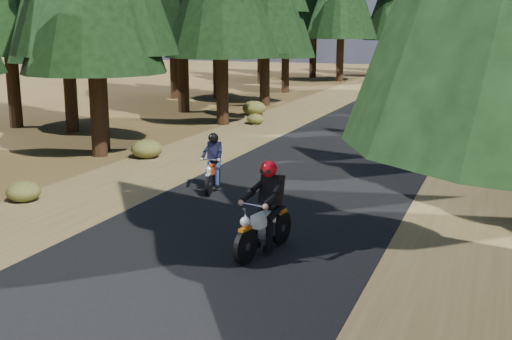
{
  "coord_description": "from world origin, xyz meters",
  "views": [
    {
      "loc": [
        4.87,
        -11.01,
        4.12
      ],
      "look_at": [
        0.0,
        1.5,
        1.1
      ],
      "focal_mm": 45.0,
      "sensor_mm": 36.0,
      "label": 1
    }
  ],
  "objects": [
    {
      "name": "shoulder_r",
      "position": [
        4.6,
        5.0,
        0.0
      ],
      "size": [
        3.2,
        100.0,
        0.01
      ],
      "primitive_type": "cube",
      "color": "brown",
      "rests_on": "ground"
    },
    {
      "name": "understory_shrubs",
      "position": [
        0.84,
        6.68,
        0.28
      ],
      "size": [
        15.18,
        31.82,
        0.66
      ],
      "color": "#474C1E",
      "rests_on": "ground"
    },
    {
      "name": "rider_lead",
      "position": [
        0.93,
        -0.49,
        0.58
      ],
      "size": [
        0.93,
        2.01,
        1.73
      ],
      "rotation": [
        0.0,
        0.0,
        2.96
      ],
      "color": "white",
      "rests_on": "road"
    },
    {
      "name": "shoulder_l",
      "position": [
        -4.6,
        5.0,
        0.0
      ],
      "size": [
        3.2,
        100.0,
        0.01
      ],
      "primitive_type": "cube",
      "color": "brown",
      "rests_on": "ground"
    },
    {
      "name": "road",
      "position": [
        0.0,
        5.0,
        0.01
      ],
      "size": [
        6.0,
        100.0,
        0.01
      ],
      "primitive_type": "cube",
      "color": "black",
      "rests_on": "ground"
    },
    {
      "name": "rider_follow",
      "position": [
        -1.92,
        3.4,
        0.5
      ],
      "size": [
        0.86,
        1.71,
        1.47
      ],
      "rotation": [
        0.0,
        0.0,
        3.38
      ],
      "color": "#952609",
      "rests_on": "road"
    },
    {
      "name": "ground",
      "position": [
        0.0,
        0.0,
        0.0
      ],
      "size": [
        120.0,
        120.0,
        0.0
      ],
      "primitive_type": "plane",
      "color": "#49351A",
      "rests_on": "ground"
    }
  ]
}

